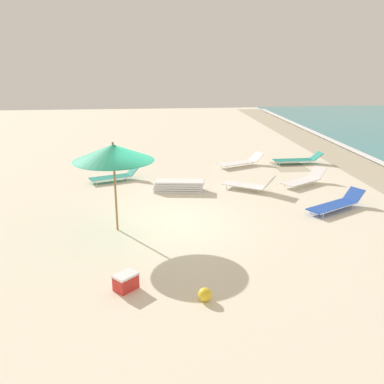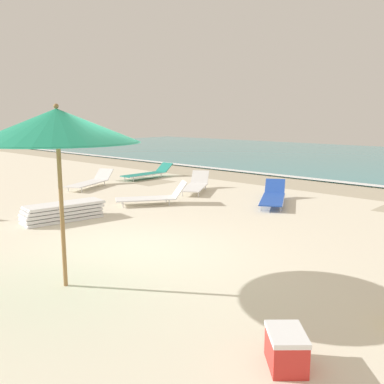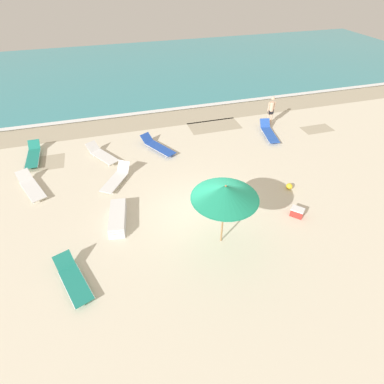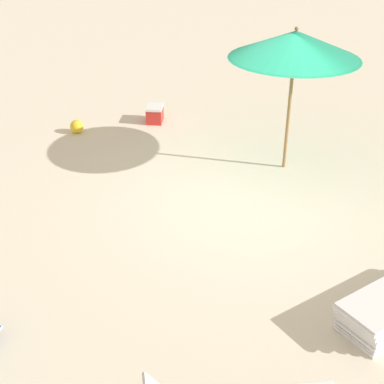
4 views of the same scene
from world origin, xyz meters
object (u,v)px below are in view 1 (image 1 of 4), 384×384
(sun_lounger_mid_beach_pair_b, at_px, (304,179))
(beach_ball, at_px, (205,294))
(lounger_stack, at_px, (179,186))
(sun_lounger_near_water_left, at_px, (298,159))
(sun_lounger_mid_beach_solo, at_px, (115,176))
(cooler_box, at_px, (126,282))
(sun_lounger_beside_umbrella, at_px, (250,185))
(beach_umbrella, at_px, (113,153))
(sun_lounger_near_water_right, at_px, (241,162))
(sun_lounger_under_umbrella, at_px, (336,204))

(sun_lounger_mid_beach_pair_b, distance_m, beach_ball, 9.39)
(lounger_stack, distance_m, sun_lounger_near_water_left, 7.00)
(sun_lounger_mid_beach_solo, bearing_deg, beach_ball, -5.56)
(sun_lounger_mid_beach_pair_b, bearing_deg, cooler_box, -74.14)
(beach_ball, bearing_deg, sun_lounger_beside_umbrella, 159.96)
(sun_lounger_near_water_left, xyz_separation_m, sun_lounger_mid_beach_pair_b, (3.41, -0.93, 0.01))
(sun_lounger_mid_beach_pair_b, bearing_deg, beach_ball, -64.07)
(sun_lounger_beside_umbrella, bearing_deg, beach_umbrella, -20.52)
(sun_lounger_beside_umbrella, xyz_separation_m, cooler_box, (6.79, -4.35, -0.04))
(sun_lounger_mid_beach_solo, relative_size, beach_ball, 7.26)
(beach_umbrella, relative_size, sun_lounger_near_water_left, 1.13)
(lounger_stack, distance_m, sun_lounger_near_water_right, 4.72)
(sun_lounger_mid_beach_solo, relative_size, cooler_box, 3.45)
(sun_lounger_near_water_left, height_order, cooler_box, sun_lounger_near_water_left)
(sun_lounger_mid_beach_solo, bearing_deg, sun_lounger_under_umbrella, 40.16)
(lounger_stack, distance_m, sun_lounger_mid_beach_solo, 2.96)
(beach_ball, bearing_deg, sun_lounger_mid_beach_pair_b, 147.65)
(beach_umbrella, xyz_separation_m, sun_lounger_mid_beach_solo, (-5.21, -0.39, -2.08))
(sun_lounger_near_water_right, bearing_deg, sun_lounger_beside_umbrella, -31.10)
(beach_umbrella, bearing_deg, lounger_stack, 149.98)
(sun_lounger_mid_beach_solo, height_order, beach_ball, sun_lounger_mid_beach_solo)
(sun_lounger_under_umbrella, height_order, sun_lounger_mid_beach_pair_b, sun_lounger_mid_beach_pair_b)
(sun_lounger_near_water_right, distance_m, sun_lounger_mid_beach_pair_b, 3.70)
(sun_lounger_near_water_left, xyz_separation_m, beach_ball, (11.34, -5.95, -0.06))
(cooler_box, bearing_deg, sun_lounger_under_umbrella, 169.85)
(sun_lounger_near_water_left, bearing_deg, sun_lounger_near_water_right, -86.80)
(sun_lounger_near_water_right, distance_m, beach_ball, 11.58)
(sun_lounger_under_umbrella, distance_m, sun_lounger_mid_beach_pair_b, 2.91)
(sun_lounger_near_water_left, distance_m, sun_lounger_mid_beach_pair_b, 3.53)
(sun_lounger_under_umbrella, xyz_separation_m, sun_lounger_mid_beach_pair_b, (-2.91, -0.02, 0.01))
(sun_lounger_beside_umbrella, xyz_separation_m, sun_lounger_mid_beach_solo, (-1.84, -5.13, -0.01))
(sun_lounger_near_water_left, xyz_separation_m, cooler_box, (10.71, -7.60, -0.02))
(sun_lounger_mid_beach_solo, bearing_deg, sun_lounger_mid_beach_pair_b, 59.62)
(sun_lounger_under_umbrella, bearing_deg, beach_umbrella, -111.13)
(sun_lounger_near_water_left, height_order, sun_lounger_mid_beach_pair_b, sun_lounger_mid_beach_pair_b)
(beach_ball, bearing_deg, cooler_box, -110.91)
(lounger_stack, height_order, beach_ball, lounger_stack)
(lounger_stack, height_order, sun_lounger_mid_beach_pair_b, sun_lounger_mid_beach_pair_b)
(sun_lounger_under_umbrella, distance_m, sun_lounger_near_water_left, 6.39)
(beach_umbrella, distance_m, sun_lounger_near_water_right, 9.04)
(sun_lounger_under_umbrella, height_order, sun_lounger_near_water_right, sun_lounger_under_umbrella)
(sun_lounger_under_umbrella, bearing_deg, sun_lounger_near_water_left, 142.91)
(sun_lounger_mid_beach_pair_b, height_order, cooler_box, sun_lounger_mid_beach_pair_b)
(sun_lounger_under_umbrella, xyz_separation_m, beach_ball, (5.02, -5.05, -0.07))
(lounger_stack, bearing_deg, sun_lounger_beside_umbrella, 94.16)
(lounger_stack, height_order, sun_lounger_beside_umbrella, sun_lounger_beside_umbrella)
(cooler_box, bearing_deg, beach_ball, 115.71)
(beach_umbrella, relative_size, lounger_stack, 1.32)
(cooler_box, bearing_deg, sun_lounger_near_water_right, -158.01)
(sun_lounger_beside_umbrella, height_order, beach_ball, sun_lounger_beside_umbrella)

